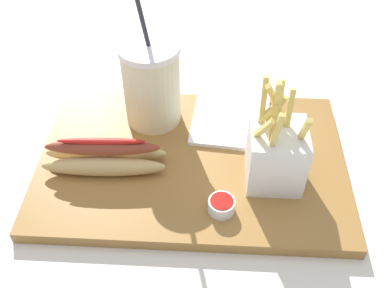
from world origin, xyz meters
TOP-DOWN VIEW (x-y plane):
  - ground_plane at (0.00, 0.00)m, footprint 2.40×2.40m
  - food_tray at (0.00, 0.00)m, footprint 0.48×0.31m
  - soda_cup at (0.07, -0.09)m, footprint 0.10×0.10m
  - fries_basket at (-0.12, 0.03)m, footprint 0.08×0.09m
  - hot_dog_1 at (0.13, 0.03)m, footprint 0.19×0.06m
  - ketchup_cup_1 at (-0.05, 0.10)m, footprint 0.04×0.04m
  - napkin_stack at (-0.06, -0.09)m, footprint 0.14×0.14m

SIDE VIEW (x-z plane):
  - ground_plane at x=0.00m, z-range -0.02..0.00m
  - food_tray at x=0.00m, z-range 0.00..0.02m
  - napkin_stack at x=-0.06m, z-range 0.02..0.03m
  - ketchup_cup_1 at x=-0.05m, z-range 0.02..0.04m
  - hot_dog_1 at x=0.13m, z-range 0.01..0.07m
  - fries_basket at x=-0.12m, z-range -0.02..0.16m
  - soda_cup at x=0.07m, z-range -0.02..0.21m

